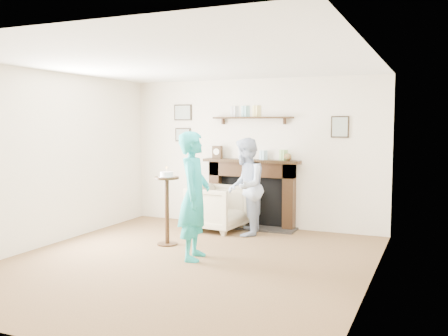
% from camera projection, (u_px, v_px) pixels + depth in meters
% --- Properties ---
extents(ground, '(5.00, 5.00, 0.00)m').
position_uv_depth(ground, '(185.00, 262.00, 6.31)').
color(ground, brown).
rests_on(ground, ground).
extents(room_shell, '(4.54, 5.02, 2.52)m').
position_uv_depth(room_shell, '(208.00, 133.00, 6.79)').
color(room_shell, '#F3E5CF').
rests_on(room_shell, ground).
extents(armchair, '(0.90, 0.88, 0.74)m').
position_uv_depth(armchair, '(218.00, 230.00, 8.20)').
color(armchair, tan).
rests_on(armchair, ground).
extents(man, '(0.74, 0.86, 1.53)m').
position_uv_depth(man, '(245.00, 235.00, 7.88)').
color(man, '#A6B9D0').
rests_on(man, ground).
extents(woman, '(0.52, 0.68, 1.65)m').
position_uv_depth(woman, '(195.00, 259.00, 6.49)').
color(woman, teal).
rests_on(woman, ground).
extents(pedestal_table, '(0.35, 0.35, 1.14)m').
position_uv_depth(pedestal_table, '(167.00, 197.00, 7.17)').
color(pedestal_table, black).
rests_on(pedestal_table, ground).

